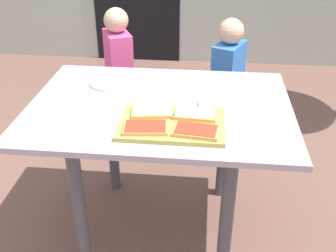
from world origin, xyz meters
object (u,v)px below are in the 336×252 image
object	(u,v)px
dining_table	(160,126)
plate_white_right	(218,103)
pizza_slice_far_left	(153,112)
pizza_slice_far_right	(195,114)
plate_white_left	(109,83)
cutting_board	(172,124)
child_right	(227,83)
pizza_slice_near_left	(145,128)
pizza_slice_near_right	(196,131)
child_left	(120,75)

from	to	relation	value
dining_table	plate_white_right	xyz separation A→B (m)	(0.27, 0.03, 0.12)
dining_table	pizza_slice_far_left	world-z (taller)	pizza_slice_far_left
pizza_slice_far_right	plate_white_left	distance (m)	0.57
cutting_board	plate_white_left	bearing A→B (deg)	132.40
cutting_board	plate_white_left	xyz separation A→B (m)	(-0.36, 0.40, -0.00)
dining_table	plate_white_left	xyz separation A→B (m)	(-0.29, 0.20, 0.12)
pizza_slice_far_left	child_right	size ratio (longest dim) A/B	0.20
plate_white_left	pizza_slice_far_right	bearing A→B (deg)	-36.26
dining_table	pizza_slice_near_left	distance (m)	0.31
plate_white_right	child_right	xyz separation A→B (m)	(0.07, 0.74, -0.22)
dining_table	pizza_slice_near_right	distance (m)	0.36
cutting_board	pizza_slice_far_right	xyz separation A→B (m)	(0.09, 0.06, 0.02)
pizza_slice_near_left	plate_white_right	xyz separation A→B (m)	(0.29, 0.30, -0.02)
pizza_slice_near_right	pizza_slice_far_right	world-z (taller)	same
dining_table	child_left	size ratio (longest dim) A/B	1.20
pizza_slice_far_left	dining_table	bearing A→B (deg)	83.06
child_right	pizza_slice_near_left	bearing A→B (deg)	-109.46
pizza_slice_near_left	child_right	bearing A→B (deg)	70.54
pizza_slice_near_right	pizza_slice_near_left	xyz separation A→B (m)	(-0.20, 0.00, 0.00)
pizza_slice_far_right	plate_white_left	xyz separation A→B (m)	(-0.46, 0.33, -0.02)
pizza_slice_near_right	child_left	size ratio (longest dim) A/B	0.19
plate_white_left	pizza_slice_near_left	bearing A→B (deg)	-60.93
pizza_slice_far_left	child_left	world-z (taller)	child_left
dining_table	plate_white_left	size ratio (longest dim) A/B	6.27
pizza_slice_near_left	pizza_slice_far_right	distance (m)	0.24
pizza_slice_near_left	child_left	bearing A→B (deg)	107.98
pizza_slice_far_left	pizza_slice_near_left	bearing A→B (deg)	-93.94
dining_table	child_right	bearing A→B (deg)	66.07
plate_white_right	cutting_board	bearing A→B (deg)	-130.79
cutting_board	child_right	distance (m)	1.03
pizza_slice_near_right	plate_white_left	world-z (taller)	pizza_slice_near_right
pizza_slice_near_left	pizza_slice_far_left	bearing A→B (deg)	86.06
pizza_slice_near_right	child_right	bearing A→B (deg)	81.07
dining_table	plate_white_left	distance (m)	0.37
pizza_slice_far_left	plate_white_left	size ratio (longest dim) A/B	1.01
dining_table	pizza_slice_far_left	xyz separation A→B (m)	(-0.02, -0.13, 0.15)
plate_white_right	child_right	size ratio (longest dim) A/B	0.20
pizza_slice_far_left	pizza_slice_far_right	bearing A→B (deg)	-0.90
pizza_slice_far_right	child_left	bearing A→B (deg)	120.50
pizza_slice_far_left	child_right	distance (m)	1.00
pizza_slice_far_right	pizza_slice_far_left	bearing A→B (deg)	179.10
plate_white_left	child_left	size ratio (longest dim) A/B	0.19
pizza_slice_far_right	plate_white_right	world-z (taller)	pizza_slice_far_right
pizza_slice_far_right	plate_white_left	size ratio (longest dim) A/B	0.97
dining_table	pizza_slice_near_right	size ratio (longest dim) A/B	6.29
plate_white_right	pizza_slice_near_left	bearing A→B (deg)	-134.71
dining_table	cutting_board	world-z (taller)	cutting_board
cutting_board	plate_white_left	world-z (taller)	cutting_board
pizza_slice_far_left	plate_white_left	xyz separation A→B (m)	(-0.27, 0.33, -0.02)
pizza_slice_near_right	child_right	xyz separation A→B (m)	(0.16, 1.04, -0.24)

